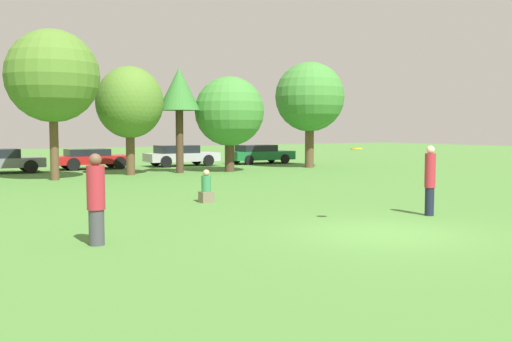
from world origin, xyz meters
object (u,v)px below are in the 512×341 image
at_px(tree_2, 52,76).
at_px(parked_car_grey, 0,160).
at_px(person_catcher, 430,180).
at_px(tree_3, 130,103).
at_px(tree_4, 179,91).
at_px(parked_car_red, 91,158).
at_px(parked_car_silver, 180,155).
at_px(person_thrower, 96,199).
at_px(tree_6, 310,97).
at_px(frisbee, 356,149).
at_px(tree_5, 229,112).
at_px(parked_car_green, 260,154).
at_px(bystander_sitting, 206,189).

xyz_separation_m(tree_2, parked_car_grey, (-1.38, 5.76, -4.01)).
distance_m(person_catcher, tree_3, 17.86).
xyz_separation_m(tree_4, parked_car_red, (-3.05, 5.42, -3.64)).
bearing_deg(tree_3, parked_car_silver, 44.21).
xyz_separation_m(person_catcher, parked_car_red, (-2.24, 22.90, -0.34)).
relative_size(tree_2, tree_3, 1.25).
relative_size(person_thrower, tree_6, 0.30).
bearing_deg(tree_6, frisbee, -124.66).
distance_m(tree_4, tree_6, 8.40).
height_order(parked_car_red, parked_car_silver, parked_car_silver).
height_order(tree_5, tree_6, tree_6).
height_order(tree_5, parked_car_red, tree_5).
bearing_deg(person_thrower, tree_5, 57.94).
relative_size(tree_4, parked_car_silver, 1.20).
distance_m(person_thrower, frisbee, 6.39).
height_order(tree_5, parked_car_silver, tree_5).
bearing_deg(tree_4, frisbee, -101.10).
bearing_deg(parked_car_grey, tree_2, -73.97).
bearing_deg(person_catcher, parked_car_green, -106.03).
relative_size(bystander_sitting, parked_car_green, 0.23).
distance_m(person_thrower, tree_5, 20.29).
xyz_separation_m(bystander_sitting, parked_car_grey, (-3.43, 16.63, 0.25)).
bearing_deg(bystander_sitting, tree_3, 80.79).
bearing_deg(tree_3, parked_car_red, 93.85).
distance_m(person_catcher, parked_car_green, 23.70).
bearing_deg(parked_car_red, parked_car_silver, -1.15).
bearing_deg(parked_car_silver, tree_6, -39.60).
distance_m(frisbee, parked_car_grey, 22.81).
height_order(tree_3, parked_car_green, tree_3).
bearing_deg(tree_5, tree_2, -178.83).
distance_m(frisbee, tree_6, 20.88).
distance_m(tree_3, parked_car_red, 6.13).
bearing_deg(tree_5, person_thrower, -127.78).
bearing_deg(frisbee, tree_2, 101.08).
bearing_deg(frisbee, parked_car_green, 62.56).
bearing_deg(tree_6, parked_car_red, 153.35).
xyz_separation_m(parked_car_red, parked_car_green, (11.02, -0.89, 0.02)).
bearing_deg(tree_4, tree_3, 178.25).
bearing_deg(frisbee, tree_4, 78.90).
relative_size(person_thrower, bystander_sitting, 1.77).
bearing_deg(tree_4, tree_6, -2.18).
height_order(person_thrower, tree_3, tree_3).
distance_m(person_thrower, parked_car_red, 22.99).
xyz_separation_m(person_catcher, tree_2, (-5.84, 16.63, 3.71)).
bearing_deg(tree_6, person_thrower, -138.03).
height_order(bystander_sitting, tree_4, tree_4).
bearing_deg(tree_3, person_thrower, -112.78).
bearing_deg(tree_5, tree_3, 172.21).
relative_size(bystander_sitting, parked_car_grey, 0.25).
height_order(bystander_sitting, parked_car_green, parked_car_green).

